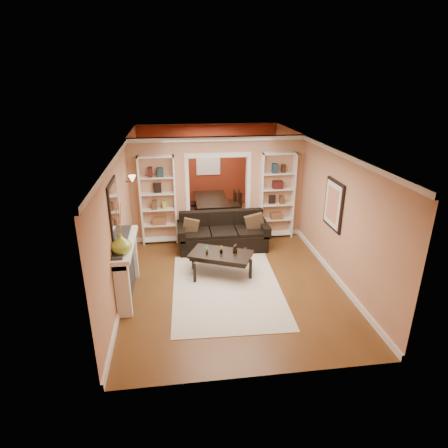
{
  "coord_description": "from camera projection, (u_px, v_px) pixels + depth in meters",
  "views": [
    {
      "loc": [
        -1.08,
        -8.17,
        4.07
      ],
      "look_at": [
        -0.11,
        -0.8,
        1.15
      ],
      "focal_mm": 30.0,
      "sensor_mm": 36.0,
      "label": 1
    }
  ],
  "objects": [
    {
      "name": "bookshelf_right",
      "position": [
        277.0,
        196.0,
        9.87
      ],
      "size": [
        0.9,
        0.3,
        2.3
      ],
      "primitive_type": "cube",
      "color": "white",
      "rests_on": "floor"
    },
    {
      "name": "pillow_left",
      "position": [
        191.0,
        227.0,
        9.23
      ],
      "size": [
        0.39,
        0.15,
        0.38
      ],
      "primitive_type": "cube",
      "rotation": [
        0.0,
        0.0,
        -0.11
      ],
      "color": "brown",
      "rests_on": "sofa"
    },
    {
      "name": "mirror",
      "position": [
        114.0,
        210.0,
        6.84
      ],
      "size": [
        0.03,
        0.95,
        1.1
      ],
      "primitive_type": "cube",
      "color": "silver",
      "rests_on": "wall_left"
    },
    {
      "name": "plant_center",
      "position": [
        221.0,
        250.0,
        8.1
      ],
      "size": [
        0.1,
        0.11,
        0.17
      ],
      "primitive_type": "imported",
      "rotation": [
        0.0,
        0.0,
        1.89
      ],
      "color": "#336626",
      "rests_on": "coffee_table"
    },
    {
      "name": "dining_chair_se",
      "position": [
        229.0,
        202.0,
        11.86
      ],
      "size": [
        0.48,
        0.48,
        0.76
      ],
      "primitive_type": "cube",
      "rotation": [
        0.0,
        0.0,
        -1.2
      ],
      "color": "black",
      "rests_on": "floor"
    },
    {
      "name": "wall_left",
      "position": [
        125.0,
        207.0,
        8.39
      ],
      "size": [
        0.0,
        8.0,
        8.0
      ],
      "primitive_type": "plane",
      "rotation": [
        1.57,
        0.0,
        1.57
      ],
      "color": "tan",
      "rests_on": "ground"
    },
    {
      "name": "floor",
      "position": [
        224.0,
        256.0,
        9.16
      ],
      "size": [
        8.0,
        8.0,
        0.0
      ],
      "primitive_type": "plane",
      "color": "brown",
      "rests_on": "ground"
    },
    {
      "name": "plant_right",
      "position": [
        235.0,
        248.0,
        8.14
      ],
      "size": [
        0.13,
        0.13,
        0.2
      ],
      "primitive_type": "imported",
      "rotation": [
        0.0,
        0.0,
        4.59
      ],
      "color": "#336626",
      "rests_on": "coffee_table"
    },
    {
      "name": "vase",
      "position": [
        121.0,
        244.0,
        6.56
      ],
      "size": [
        0.43,
        0.43,
        0.38
      ],
      "primitive_type": "imported",
      "rotation": [
        0.0,
        0.0,
        0.19
      ],
      "color": "#90B43A",
      "rests_on": "fireplace"
    },
    {
      "name": "dining_chair_ne",
      "position": [
        231.0,
        205.0,
        11.27
      ],
      "size": [
        0.54,
        0.54,
        0.94
      ],
      "primitive_type": "cube",
      "rotation": [
        0.0,
        0.0,
        -1.75
      ],
      "color": "black",
      "rests_on": "floor"
    },
    {
      "name": "wall_back",
      "position": [
        208.0,
        166.0,
        12.35
      ],
      "size": [
        8.0,
        0.0,
        8.0
      ],
      "primitive_type": "plane",
      "rotation": [
        1.57,
        0.0,
        0.0
      ],
      "color": "tan",
      "rests_on": "ground"
    },
    {
      "name": "partition_wall",
      "position": [
        218.0,
        189.0,
        9.77
      ],
      "size": [
        4.5,
        0.15,
        2.7
      ],
      "primitive_type": "cube",
      "color": "tan",
      "rests_on": "floor"
    },
    {
      "name": "wall_right",
      "position": [
        317.0,
        199.0,
        8.94
      ],
      "size": [
        0.0,
        8.0,
        8.0
      ],
      "primitive_type": "plane",
      "rotation": [
        1.57,
        0.0,
        -1.57
      ],
      "color": "tan",
      "rests_on": "ground"
    },
    {
      "name": "dining_table",
      "position": [
        212.0,
        208.0,
        11.54
      ],
      "size": [
        1.76,
        0.98,
        0.62
      ],
      "primitive_type": "imported",
      "rotation": [
        0.0,
        0.0,
        1.57
      ],
      "color": "black",
      "rests_on": "floor"
    },
    {
      "name": "wall_sconce",
      "position": [
        130.0,
        180.0,
        8.73
      ],
      "size": [
        0.18,
        0.18,
        0.22
      ],
      "primitive_type": "cube",
      "color": "#FFE0A5",
      "rests_on": "wall_left"
    },
    {
      "name": "coffee_table",
      "position": [
        221.0,
        263.0,
        8.23
      ],
      "size": [
        1.5,
        1.19,
        0.5
      ],
      "primitive_type": "cube",
      "rotation": [
        0.0,
        0.0,
        -0.42
      ],
      "color": "black",
      "rests_on": "floor"
    },
    {
      "name": "dining_chair_sw",
      "position": [
        194.0,
        204.0,
        11.72
      ],
      "size": [
        0.42,
        0.42,
        0.75
      ],
      "primitive_type": "cube",
      "rotation": [
        0.0,
        0.0,
        1.7
      ],
      "color": "black",
      "rests_on": "floor"
    },
    {
      "name": "fireplace",
      "position": [
        128.0,
        269.0,
        7.3
      ],
      "size": [
        0.32,
        1.7,
        1.16
      ],
      "primitive_type": "cube",
      "color": "white",
      "rests_on": "floor"
    },
    {
      "name": "sofa",
      "position": [
        223.0,
        232.0,
        9.41
      ],
      "size": [
        2.27,
        0.98,
        0.89
      ],
      "primitive_type": "cube",
      "color": "black",
      "rests_on": "floor"
    },
    {
      "name": "pillow_right",
      "position": [
        255.0,
        222.0,
        9.41
      ],
      "size": [
        0.47,
        0.15,
        0.46
      ],
      "primitive_type": "cube",
      "rotation": [
        0.0,
        0.0,
        0.03
      ],
      "color": "brown",
      "rests_on": "sofa"
    },
    {
      "name": "dining_window",
      "position": [
        208.0,
        160.0,
        12.21
      ],
      "size": [
        0.78,
        0.03,
        0.98
      ],
      "primitive_type": "cube",
      "color": "#8CA5CC",
      "rests_on": "wall_back"
    },
    {
      "name": "dining_chair_nw",
      "position": [
        195.0,
        210.0,
        11.17
      ],
      "size": [
        0.47,
        0.47,
        0.75
      ],
      "primitive_type": "cube",
      "rotation": [
        0.0,
        0.0,
        1.24
      ],
      "color": "black",
      "rests_on": "floor"
    },
    {
      "name": "plant_left",
      "position": [
        207.0,
        250.0,
        8.06
      ],
      "size": [
        0.12,
        0.12,
        0.2
      ],
      "primitive_type": "imported",
      "rotation": [
        0.0,
        0.0,
        0.68
      ],
      "color": "#336626",
      "rests_on": "coffee_table"
    },
    {
      "name": "chandelier",
      "position": [
        212.0,
        153.0,
        10.91
      ],
      "size": [
        0.5,
        0.5,
        0.3
      ],
      "primitive_type": "cube",
      "color": "#3C2C1B",
      "rests_on": "ceiling"
    },
    {
      "name": "red_back_panel",
      "position": [
        208.0,
        167.0,
        12.34
      ],
      "size": [
        4.44,
        0.04,
        2.64
      ],
      "primitive_type": "cube",
      "color": "maroon",
      "rests_on": "floor"
    },
    {
      "name": "bookshelf_left",
      "position": [
        158.0,
        201.0,
        9.5
      ],
      "size": [
        0.9,
        0.3,
        2.3
      ],
      "primitive_type": "cube",
      "color": "white",
      "rests_on": "floor"
    },
    {
      "name": "ceiling",
      "position": [
        224.0,
        145.0,
        8.17
      ],
      "size": [
        8.0,
        8.0,
        0.0
      ],
      "primitive_type": "plane",
      "rotation": [
        3.14,
        0.0,
        0.0
      ],
      "color": "white",
      "rests_on": "ground"
    },
    {
      "name": "wall_front",
      "position": [
        263.0,
        297.0,
        4.97
      ],
      "size": [
        8.0,
        0.0,
        8.0
      ],
      "primitive_type": "plane",
      "rotation": [
        -1.57,
        0.0,
        0.0
      ],
      "color": "tan",
      "rests_on": "ground"
    },
    {
      "name": "area_rug",
      "position": [
        227.0,
        288.0,
        7.73
      ],
      "size": [
        2.31,
        3.16,
        0.01
      ],
      "primitive_type": "cube",
      "rotation": [
        0.0,
        0.0,
        -0.04
      ],
      "color": "beige",
      "rests_on": "floor"
    },
    {
      "name": "framed_art",
      "position": [
        333.0,
        205.0,
        7.94
      ],
      "size": [
        0.04,
        0.85,
        1.05
      ],
      "primitive_type": "cube",
      "color": "black",
      "rests_on": "wall_right"
    }
  ]
}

